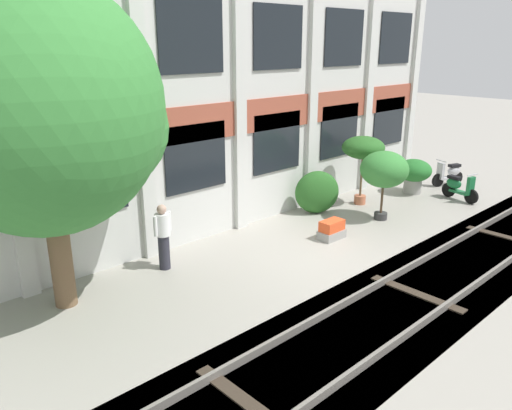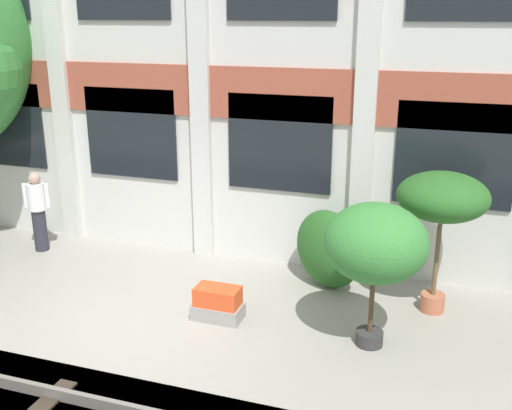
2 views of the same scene
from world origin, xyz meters
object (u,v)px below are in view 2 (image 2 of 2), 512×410
Objects in this scene: potted_plant_tall_urn at (375,244)px; topiary_hedge at (328,249)px; potted_plant_low_pan at (442,200)px; resident_by_doorway at (38,209)px; potted_plant_square_trough at (218,304)px.

potted_plant_tall_urn is 2.11m from topiary_hedge.
potted_plant_tall_urn is 0.93× the size of potted_plant_low_pan.
potted_plant_tall_urn is 6.79m from resident_by_doorway.
topiary_hedge is (-1.74, 0.38, -1.14)m from potted_plant_low_pan.
topiary_hedge is at bearing 51.29° from potted_plant_square_trough.
potted_plant_square_trough is 2.61m from potted_plant_tall_urn.
resident_by_doorway is 5.63m from topiary_hedge.
potted_plant_low_pan reaches higher than resident_by_doorway.
resident_by_doorway is at bearing -178.18° from topiary_hedge.
resident_by_doorway is (-6.58, 1.51, -0.67)m from potted_plant_tall_urn.
topiary_hedge is (5.63, 0.18, -0.17)m from resident_by_doorway.
potted_plant_square_trough is 0.34× the size of potted_plant_low_pan.
potted_plant_tall_urn reaches higher than topiary_hedge.
potted_plant_low_pan is at bearing 59.09° from potted_plant_tall_urn.
resident_by_doorway is at bearing 167.10° from potted_plant_tall_urn.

